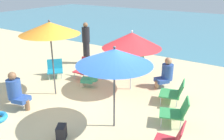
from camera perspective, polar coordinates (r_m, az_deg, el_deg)
ground_plane at (r=6.22m, az=-2.70°, el=-8.93°), size 40.00×40.00×0.00m
sea_water at (r=17.94m, az=22.70°, el=9.23°), size 40.00×16.00×0.01m
umbrella_blue at (r=4.81m, az=0.57°, el=3.14°), size 1.58×1.58×1.85m
umbrella_red at (r=6.73m, az=4.75°, el=7.10°), size 1.69×1.69×1.78m
umbrella_orange at (r=6.51m, az=-14.64°, el=9.63°), size 1.59×1.59×2.12m
beach_chair_a at (r=8.27m, az=-13.45°, el=0.41°), size 0.76×0.76×0.55m
beach_chair_b at (r=7.95m, az=-6.57°, el=0.51°), size 0.49×0.57×0.66m
beach_chair_c at (r=8.42m, az=5.67°, el=1.25°), size 0.74×0.76×0.59m
beach_chair_d at (r=6.50m, az=14.65°, el=-5.03°), size 0.73×0.69×0.62m
beach_chair_e at (r=4.73m, az=14.06°, el=-15.87°), size 0.60×0.57×0.63m
beach_chair_f at (r=5.58m, az=15.18°, el=-9.46°), size 0.73×0.64×0.64m
person_a at (r=7.18m, az=-4.99°, el=-0.95°), size 0.53×0.40×0.90m
person_b at (r=6.44m, az=-21.97°, el=-4.52°), size 0.56×0.42×0.98m
person_c at (r=9.26m, az=-6.19°, el=6.38°), size 0.30×0.30×1.60m
person_d at (r=7.37m, az=12.77°, el=-0.63°), size 0.52×0.56×0.93m
beach_bag at (r=5.16m, az=-11.97°, el=-14.34°), size 0.28×0.31×0.30m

